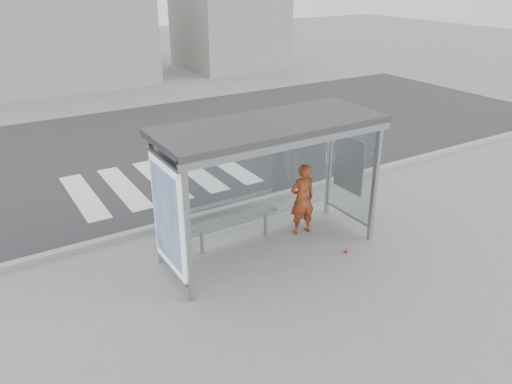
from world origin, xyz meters
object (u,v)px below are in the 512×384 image
bench (234,218)px  soda_can (347,251)px  person (302,199)px  bus_shelter (251,158)px

bench → soda_can: size_ratio=15.08×
person → bench: (-1.43, 0.32, -0.20)m
bus_shelter → soda_can: bus_shelter is taller
soda_can → bus_shelter: bearing=150.2°
bench → soda_can: bench is taller
person → bench: 1.48m
bus_shelter → soda_can: (1.63, -0.93, -1.95)m
person → soda_can: 1.38m
person → bench: bearing=-6.8°
person → bench: person is taller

